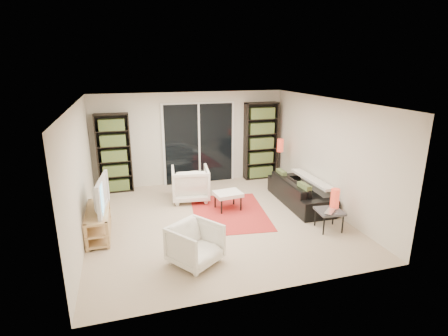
{
  "coord_description": "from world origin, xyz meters",
  "views": [
    {
      "loc": [
        -1.72,
        -6.37,
        3.07
      ],
      "look_at": [
        0.25,
        0.3,
        1.0
      ],
      "focal_mm": 28.0,
      "sensor_mm": 36.0,
      "label": 1
    }
  ],
  "objects": [
    {
      "name": "floor",
      "position": [
        0.0,
        0.0,
        0.0
      ],
      "size": [
        5.0,
        5.0,
        0.0
      ],
      "primitive_type": "plane",
      "color": "tan",
      "rests_on": "ground"
    },
    {
      "name": "wall_back",
      "position": [
        0.0,
        2.5,
        1.2
      ],
      "size": [
        5.0,
        0.02,
        2.4
      ],
      "primitive_type": "cube",
      "color": "beige",
      "rests_on": "ground"
    },
    {
      "name": "wall_front",
      "position": [
        0.0,
        -2.5,
        1.2
      ],
      "size": [
        5.0,
        0.02,
        2.4
      ],
      "primitive_type": "cube",
      "color": "beige",
      "rests_on": "ground"
    },
    {
      "name": "wall_left",
      "position": [
        -2.5,
        0.0,
        1.2
      ],
      "size": [
        0.02,
        5.0,
        2.4
      ],
      "primitive_type": "cube",
      "color": "beige",
      "rests_on": "ground"
    },
    {
      "name": "wall_right",
      "position": [
        2.5,
        0.0,
        1.2
      ],
      "size": [
        0.02,
        5.0,
        2.4
      ],
      "primitive_type": "cube",
      "color": "beige",
      "rests_on": "ground"
    },
    {
      "name": "ceiling",
      "position": [
        0.0,
        0.0,
        2.4
      ],
      "size": [
        5.0,
        5.0,
        0.02
      ],
      "primitive_type": "cube",
      "color": "white",
      "rests_on": "wall_back"
    },
    {
      "name": "sliding_door",
      "position": [
        0.2,
        2.46,
        1.05
      ],
      "size": [
        1.92,
        0.08,
        2.16
      ],
      "color": "white",
      "rests_on": "ground"
    },
    {
      "name": "bookshelf_left",
      "position": [
        -1.95,
        2.33,
        0.98
      ],
      "size": [
        0.8,
        0.3,
        1.95
      ],
      "color": "black",
      "rests_on": "ground"
    },
    {
      "name": "bookshelf_right",
      "position": [
        1.9,
        2.33,
        1.05
      ],
      "size": [
        0.9,
        0.3,
        2.1
      ],
      "color": "black",
      "rests_on": "ground"
    },
    {
      "name": "tv_stand",
      "position": [
        -2.28,
        -0.03,
        0.26
      ],
      "size": [
        0.4,
        1.26,
        0.5
      ],
      "color": "tan",
      "rests_on": "floor"
    },
    {
      "name": "tv",
      "position": [
        -2.26,
        -0.03,
        0.81
      ],
      "size": [
        0.26,
        1.08,
        0.62
      ],
      "primitive_type": "imported",
      "rotation": [
        0.0,
        0.0,
        1.46
      ],
      "color": "black",
      "rests_on": "tv_stand"
    },
    {
      "name": "rug",
      "position": [
        0.35,
        0.25,
        0.01
      ],
      "size": [
        1.78,
        2.25,
        0.01
      ],
      "primitive_type": "cube",
      "rotation": [
        0.0,
        0.0,
        -0.13
      ],
      "color": "red",
      "rests_on": "floor"
    },
    {
      "name": "sofa",
      "position": [
        2.06,
        0.3,
        0.29
      ],
      "size": [
        0.84,
        2.03,
        0.59
      ],
      "primitive_type": "imported",
      "rotation": [
        0.0,
        0.0,
        1.54
      ],
      "color": "black",
      "rests_on": "floor"
    },
    {
      "name": "armchair_back",
      "position": [
        -0.29,
        1.25,
        0.39
      ],
      "size": [
        0.95,
        0.97,
        0.79
      ],
      "primitive_type": "imported",
      "rotation": [
        0.0,
        0.0,
        3.01
      ],
      "color": "white",
      "rests_on": "floor"
    },
    {
      "name": "armchair_front",
      "position": [
        -0.75,
        -1.48,
        0.33
      ],
      "size": [
        0.99,
        0.99,
        0.66
      ],
      "primitive_type": "imported",
      "rotation": [
        0.0,
        0.0,
        0.61
      ],
      "color": "white",
      "rests_on": "floor"
    },
    {
      "name": "ottoman",
      "position": [
        0.38,
        0.44,
        0.35
      ],
      "size": [
        0.62,
        0.53,
        0.4
      ],
      "color": "white",
      "rests_on": "floor"
    },
    {
      "name": "side_table",
      "position": [
        1.95,
        -1.05,
        0.35
      ],
      "size": [
        0.52,
        0.52,
        0.4
      ],
      "color": "#404045",
      "rests_on": "floor"
    },
    {
      "name": "laptop",
      "position": [
        1.94,
        -1.17,
        0.41
      ],
      "size": [
        0.39,
        0.38,
        0.03
      ],
      "primitive_type": "imported",
      "rotation": [
        0.0,
        0.0,
        0.74
      ],
      "color": "silver",
      "rests_on": "side_table"
    },
    {
      "name": "table_lamp",
      "position": [
        2.11,
        -0.95,
        0.59
      ],
      "size": [
        0.17,
        0.17,
        0.38
      ],
      "primitive_type": "cylinder",
      "color": "red",
      "rests_on": "side_table"
    },
    {
      "name": "floor_lamp",
      "position": [
        2.18,
        1.68,
        0.91
      ],
      "size": [
        0.18,
        0.18,
        1.22
      ],
      "color": "black",
      "rests_on": "floor"
    }
  ]
}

